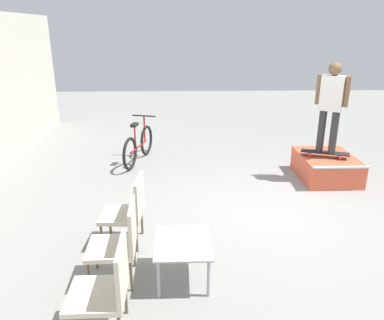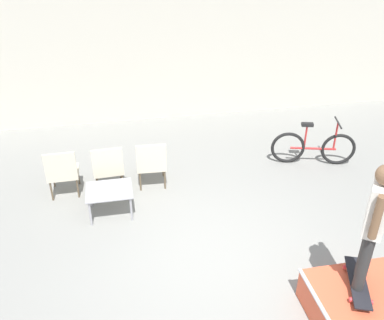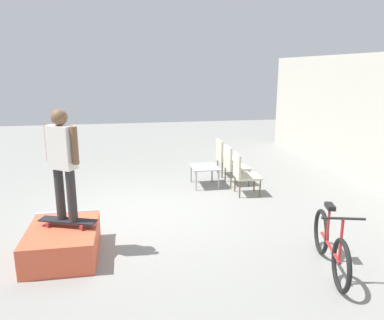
{
  "view_description": "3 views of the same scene",
  "coord_description": "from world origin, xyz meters",
  "views": [
    {
      "loc": [
        -4.99,
        1.46,
        2.67
      ],
      "look_at": [
        -0.1,
        1.3,
        0.95
      ],
      "focal_mm": 35.0,
      "sensor_mm": 36.0,
      "label": 1
    },
    {
      "loc": [
        -1.2,
        -4.43,
        4.34
      ],
      "look_at": [
        -0.07,
        1.38,
        0.9
      ],
      "focal_mm": 40.0,
      "sensor_mm": 36.0,
      "label": 2
    },
    {
      "loc": [
        6.74,
        -0.31,
        2.67
      ],
      "look_at": [
        -0.15,
        0.92,
        0.94
      ],
      "focal_mm": 35.0,
      "sensor_mm": 36.0,
      "label": 3
    }
  ],
  "objects": [
    {
      "name": "patio_chair_center",
      "position": [
        -1.42,
        2.13,
        0.5
      ],
      "size": [
        0.54,
        0.54,
        0.92
      ],
      "rotation": [
        0.0,
        0.0,
        3.18
      ],
      "color": "brown",
      "rests_on": "ground_plane"
    },
    {
      "name": "coffee_table",
      "position": [
        -1.42,
        1.44,
        0.4
      ],
      "size": [
        0.74,
        0.62,
        0.46
      ],
      "color": "#9E9EA3",
      "rests_on": "ground_plane"
    },
    {
      "name": "skate_ramp_box",
      "position": [
        1.52,
        -1.28,
        0.22
      ],
      "size": [
        1.27,
        0.97,
        0.46
      ],
      "color": "#DB5638",
      "rests_on": "ground_plane"
    },
    {
      "name": "person_skater",
      "position": [
        1.45,
        -1.19,
        1.47
      ],
      "size": [
        0.38,
        0.48,
        1.6
      ],
      "rotation": [
        0.0,
        0.0,
        0.95
      ],
      "color": "#2D2D2D",
      "rests_on": "skateboard_on_ramp"
    },
    {
      "name": "patio_chair_left",
      "position": [
        -2.19,
        2.13,
        0.5
      ],
      "size": [
        0.53,
        0.53,
        0.92
      ],
      "rotation": [
        0.0,
        0.0,
        3.16
      ],
      "color": "brown",
      "rests_on": "ground_plane"
    },
    {
      "name": "ground_plane",
      "position": [
        0.0,
        0.0,
        0.0
      ],
      "size": [
        24.0,
        24.0,
        0.0
      ],
      "primitive_type": "plane",
      "color": "gray"
    },
    {
      "name": "bicycle",
      "position": [
        2.54,
        2.34,
        0.35
      ],
      "size": [
        1.6,
        0.59,
        0.92
      ],
      "rotation": [
        0.0,
        0.0,
        -0.26
      ],
      "color": "black",
      "rests_on": "ground_plane"
    },
    {
      "name": "skateboard_on_ramp",
      "position": [
        1.45,
        -1.19,
        0.52
      ],
      "size": [
        0.49,
        0.86,
        0.07
      ],
      "rotation": [
        0.0,
        0.0,
        1.21
      ],
      "color": "black",
      "rests_on": "skate_ramp_box"
    },
    {
      "name": "patio_chair_right",
      "position": [
        -0.66,
        2.13,
        0.5
      ],
      "size": [
        0.55,
        0.55,
        0.92
      ],
      "rotation": [
        0.0,
        0.0,
        3.09
      ],
      "color": "brown",
      "rests_on": "ground_plane"
    }
  ]
}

